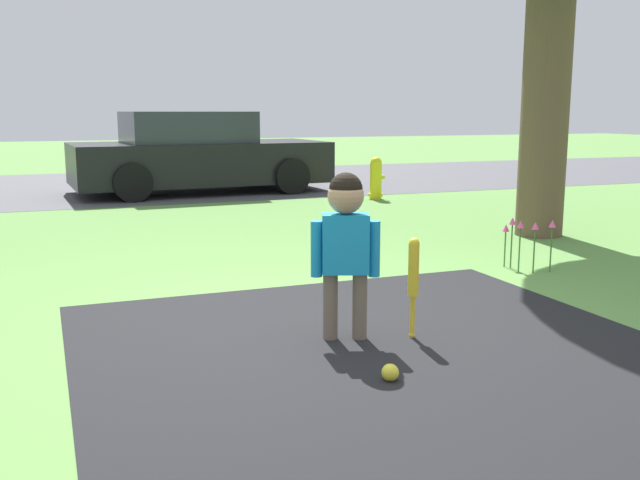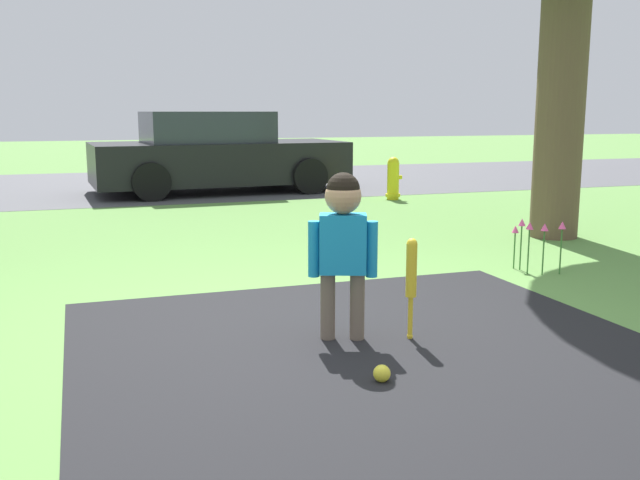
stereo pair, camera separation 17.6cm
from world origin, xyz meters
name	(u,v)px [view 2 (the right image)]	position (x,y,z in m)	size (l,w,h in m)	color
ground_plane	(304,326)	(0.00, 0.00, 0.00)	(60.00, 60.00, 0.00)	#5B8C42
street_strip	(151,184)	(0.00, 9.12, 0.00)	(40.00, 6.00, 0.01)	#4C4C51
child	(343,233)	(0.14, -0.31, 0.63)	(0.38, 0.23, 0.97)	#6B5B4C
baseball_bat	(411,274)	(0.51, -0.44, 0.39)	(0.06, 0.06, 0.60)	yellow
sports_ball	(382,373)	(0.08, -1.00, 0.04)	(0.09, 0.09, 0.09)	yellow
fire_hydrant	(393,179)	(3.21, 5.66, 0.31)	(0.25, 0.22, 0.64)	yellow
parked_car	(216,155)	(0.91, 7.59, 0.61)	(4.11, 2.13, 1.30)	black
flower_bed	(534,231)	(2.24, 0.81, 0.35)	(0.30, 0.37, 0.44)	#38702D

